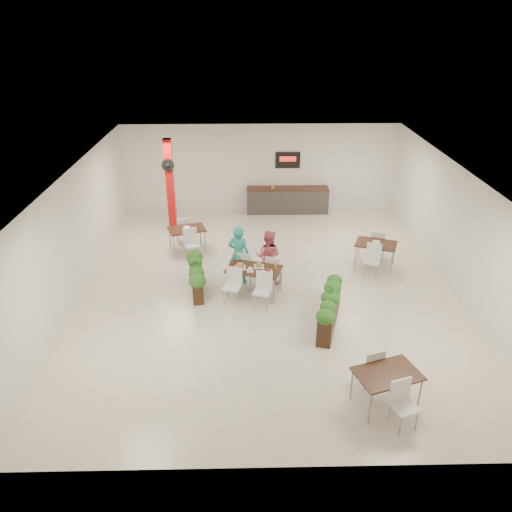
{
  "coord_description": "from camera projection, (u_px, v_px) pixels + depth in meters",
  "views": [
    {
      "loc": [
        -0.56,
        -11.84,
        6.78
      ],
      "look_at": [
        -0.3,
        -0.31,
        1.1
      ],
      "focal_mm": 35.0,
      "sensor_mm": 36.0,
      "label": 1
    }
  ],
  "objects": [
    {
      "name": "side_table_b",
      "position": [
        376.0,
        247.0,
        14.46
      ],
      "size": [
        1.34,
        1.66,
        0.92
      ],
      "rotation": [
        0.0,
        0.0,
        -0.37
      ],
      "color": "#331A11",
      "rests_on": "ground"
    },
    {
      "name": "main_table",
      "position": [
        254.0,
        272.0,
        13.05
      ],
      "size": [
        1.66,
        1.92,
        0.92
      ],
      "rotation": [
        0.0,
        0.0,
        -0.31
      ],
      "color": "#331A11",
      "rests_on": "ground"
    },
    {
      "name": "side_table_c",
      "position": [
        387.0,
        378.0,
        9.3
      ],
      "size": [
        1.37,
        1.67,
        0.92
      ],
      "rotation": [
        0.0,
        0.0,
        0.32
      ],
      "color": "#331A11",
      "rests_on": "ground"
    },
    {
      "name": "side_table_a",
      "position": [
        187.0,
        232.0,
        15.43
      ],
      "size": [
        1.28,
        1.67,
        0.92
      ],
      "rotation": [
        0.0,
        0.0,
        0.33
      ],
      "color": "#331A11",
      "rests_on": "ground"
    },
    {
      "name": "service_counter",
      "position": [
        287.0,
        200.0,
        18.5
      ],
      "size": [
        3.0,
        0.64,
        2.2
      ],
      "color": "#312E2C",
      "rests_on": "ground"
    },
    {
      "name": "planter_right",
      "position": [
        330.0,
        306.0,
        11.78
      ],
      "size": [
        0.86,
        2.0,
        1.08
      ],
      "rotation": [
        0.0,
        0.0,
        1.29
      ],
      "color": "black",
      "rests_on": "ground"
    },
    {
      "name": "room_shell",
      "position": [
        267.0,
        219.0,
        12.74
      ],
      "size": [
        10.1,
        12.1,
        3.22
      ],
      "color": "white",
      "rests_on": "ground"
    },
    {
      "name": "red_column",
      "position": [
        170.0,
        186.0,
        16.24
      ],
      "size": [
        0.4,
        0.41,
        3.2
      ],
      "color": "#AD0B0C",
      "rests_on": "ground"
    },
    {
      "name": "ground",
      "position": [
        267.0,
        287.0,
        13.63
      ],
      "size": [
        12.0,
        12.0,
        0.0
      ],
      "primitive_type": "plane",
      "color": "beige",
      "rests_on": "ground"
    },
    {
      "name": "diner_man",
      "position": [
        239.0,
        255.0,
        13.54
      ],
      "size": [
        0.7,
        0.56,
        1.66
      ],
      "primitive_type": "imported",
      "rotation": [
        0.0,
        0.0,
        2.83
      ],
      "color": "teal",
      "rests_on": "ground"
    },
    {
      "name": "planter_left",
      "position": [
        196.0,
        274.0,
        13.28
      ],
      "size": [
        0.58,
        1.72,
        0.9
      ],
      "rotation": [
        0.0,
        0.0,
        1.71
      ],
      "color": "black",
      "rests_on": "ground"
    },
    {
      "name": "diner_woman",
      "position": [
        268.0,
        257.0,
        13.59
      ],
      "size": [
        0.88,
        0.78,
        1.52
      ],
      "primitive_type": "imported",
      "rotation": [
        0.0,
        0.0,
        2.83
      ],
      "color": "#DA6174",
      "rests_on": "ground"
    }
  ]
}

